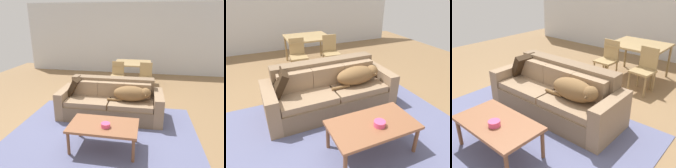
% 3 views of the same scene
% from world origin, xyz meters
% --- Properties ---
extents(ground_plane, '(10.00, 10.00, 0.00)m').
position_xyz_m(ground_plane, '(0.00, 0.00, 0.00)').
color(ground_plane, olive).
extents(back_partition, '(8.00, 0.12, 2.70)m').
position_xyz_m(back_partition, '(0.00, 4.00, 1.35)').
color(back_partition, silver).
rests_on(back_partition, ground).
extents(area_rug, '(3.55, 2.85, 0.01)m').
position_xyz_m(area_rug, '(0.16, -0.78, 0.01)').
color(area_rug, slate).
rests_on(area_rug, ground).
extents(couch, '(2.25, 0.89, 0.83)m').
position_xyz_m(couch, '(0.16, 0.06, 0.33)').
color(couch, '#786148').
rests_on(couch, ground).
extents(dog_on_left_cushion, '(0.90, 0.34, 0.32)m').
position_xyz_m(dog_on_left_cushion, '(0.65, -0.08, 0.61)').
color(dog_on_left_cushion, brown).
rests_on(dog_on_left_cushion, couch).
extents(throw_pillow_by_left_arm, '(0.32, 0.43, 0.42)m').
position_xyz_m(throw_pillow_by_left_arm, '(-0.67, 0.10, 0.64)').
color(throw_pillow_by_left_arm, '#312214').
rests_on(throw_pillow_by_left_arm, couch).
extents(coffee_table, '(1.13, 0.64, 0.45)m').
position_xyz_m(coffee_table, '(0.27, -1.16, 0.40)').
color(coffee_table, brown).
rests_on(coffee_table, ground).
extents(bowl_on_coffee_table, '(0.15, 0.15, 0.07)m').
position_xyz_m(bowl_on_coffee_table, '(0.32, -1.23, 0.48)').
color(bowl_on_coffee_table, '#EA4C7F').
rests_on(bowl_on_coffee_table, coffee_table).
extents(dining_table, '(1.15, 1.00, 0.76)m').
position_xyz_m(dining_table, '(0.45, 2.38, 0.69)').
color(dining_table, tan).
rests_on(dining_table, ground).
extents(dining_chair_near_left, '(0.42, 0.42, 0.87)m').
position_xyz_m(dining_chair_near_left, '(0.04, 1.80, 0.49)').
color(dining_chair_near_left, tan).
rests_on(dining_chair_near_left, ground).
extents(dining_chair_near_right, '(0.44, 0.44, 0.87)m').
position_xyz_m(dining_chair_near_right, '(0.88, 1.77, 0.49)').
color(dining_chair_near_right, tan).
rests_on(dining_chair_near_right, ground).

